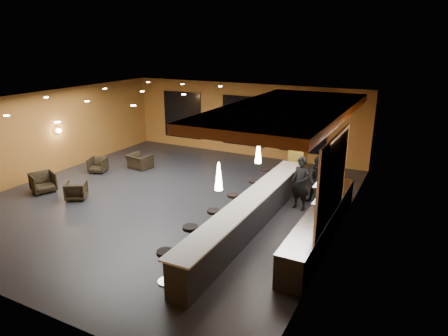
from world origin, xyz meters
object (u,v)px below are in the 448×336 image
at_px(column, 299,141).
at_px(bar_stool_3, 233,202).
at_px(bar_stool_5, 266,176).
at_px(prep_counter, 321,224).
at_px(staff_b, 319,181).
at_px(armchair_b, 76,191).
at_px(bar_stool_2, 213,219).
at_px(staff_c, 326,184).
at_px(pendant_0, 219,176).
at_px(bar_stool_4, 254,188).
at_px(armchair_a, 43,182).
at_px(bar_stool_0, 166,262).
at_px(pendant_2, 286,134).
at_px(bar_counter, 250,215).
at_px(pendant_1, 258,151).
at_px(staff_a, 301,183).
at_px(armchair_c, 98,165).
at_px(armchair_d, 140,161).
at_px(bar_stool_1, 191,237).

distance_m(column, bar_stool_3, 4.20).
xyz_separation_m(column, bar_stool_5, (-0.86, -1.17, -1.21)).
bearing_deg(prep_counter, staff_b, 106.48).
height_order(armchair_b, bar_stool_2, bar_stool_2).
bearing_deg(staff_c, pendant_0, -123.01).
bearing_deg(bar_stool_4, staff_c, 15.36).
height_order(pendant_0, armchair_a, pendant_0).
relative_size(armchair_b, bar_stool_0, 0.85).
distance_m(pendant_2, armchair_b, 7.73).
xyz_separation_m(bar_counter, staff_c, (1.56, 2.76, 0.33)).
bearing_deg(pendant_1, staff_a, 64.01).
distance_m(armchair_a, armchair_c, 2.69).
height_order(staff_c, armchair_b, staff_c).
distance_m(pendant_0, armchair_b, 7.01).
relative_size(pendant_0, staff_a, 0.38).
bearing_deg(pendant_1, armchair_c, 169.03).
relative_size(staff_a, bar_stool_2, 2.37).
bearing_deg(pendant_2, bar_stool_4, -131.67).
bearing_deg(bar_stool_5, armchair_c, -169.23).
bearing_deg(staff_a, staff_c, 51.20).
relative_size(bar_counter, staff_a, 4.36).
height_order(staff_b, bar_stool_4, staff_b).
distance_m(armchair_a, bar_stool_2, 7.34).
bearing_deg(prep_counter, bar_stool_0, -124.81).
bearing_deg(staff_c, staff_b, 128.72).
distance_m(bar_stool_0, bar_stool_2, 2.66).
distance_m(armchair_b, bar_stool_5, 6.96).
height_order(prep_counter, pendant_1, pendant_1).
distance_m(staff_a, armchair_a, 9.50).
xyz_separation_m(pendant_0, armchair_b, (-6.55, 1.43, -2.03)).
bearing_deg(armchair_b, bar_stool_4, 172.53).
bearing_deg(armchair_d, pendant_1, 164.94).
relative_size(bar_counter, staff_c, 4.82).
bearing_deg(staff_b, prep_counter, -78.90).
bearing_deg(pendant_0, bar_stool_1, -176.84).
distance_m(prep_counter, staff_c, 2.34).
bearing_deg(column, bar_counter, -90.00).
height_order(prep_counter, pendant_2, pendant_2).
height_order(staff_b, armchair_d, staff_b).
distance_m(staff_c, armchair_a, 10.33).
relative_size(armchair_d, bar_stool_5, 1.16).
xyz_separation_m(pendant_1, pendant_2, (0.00, 2.50, 0.00)).
relative_size(column, bar_stool_0, 4.19).
height_order(pendant_2, armchair_b, pendant_2).
xyz_separation_m(prep_counter, armchair_b, (-8.55, -1.07, -0.11)).
height_order(pendant_0, bar_stool_4, pendant_0).
distance_m(bar_counter, pendant_2, 3.52).
bearing_deg(armchair_b, bar_stool_1, 133.07).
relative_size(column, armchair_b, 4.94).
bearing_deg(armchair_b, armchair_a, -30.63).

